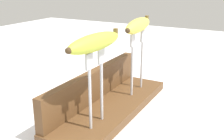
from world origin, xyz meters
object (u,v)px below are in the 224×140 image
at_px(fork_stand_right, 137,57).
at_px(banana_raised_right, 138,25).
at_px(banana_raised_left, 95,42).
at_px(wire_coil, 110,66).
at_px(fork_stand_left, 96,82).

xyz_separation_m(fork_stand_right, banana_raised_right, (-0.00, -0.00, 0.10)).
distance_m(banana_raised_left, wire_coil, 0.59).
bearing_deg(banana_raised_left, banana_raised_right, -0.00).
distance_m(fork_stand_left, wire_coil, 0.56).
distance_m(fork_stand_left, banana_raised_right, 0.26).
bearing_deg(banana_raised_right, fork_stand_left, 180.00).
relative_size(banana_raised_left, banana_raised_right, 0.96).
bearing_deg(banana_raised_left, fork_stand_left, -2.94).
relative_size(fork_stand_left, banana_raised_right, 0.91).
height_order(banana_raised_left, wire_coil, banana_raised_left).
relative_size(fork_stand_left, wire_coil, 1.75).
distance_m(fork_stand_right, banana_raised_right, 0.10).
height_order(fork_stand_left, fork_stand_right, fork_stand_right).
xyz_separation_m(banana_raised_left, banana_raised_right, (0.24, -0.00, 0.00)).
height_order(fork_stand_right, banana_raised_right, banana_raised_right).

